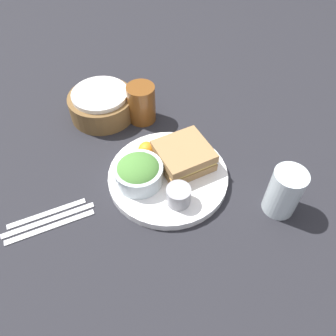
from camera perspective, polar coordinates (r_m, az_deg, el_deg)
The scene contains 12 objects.
ground_plane at distance 0.77m, azimuth -0.00°, elevation -1.88°, with size 4.00×4.00×0.00m, color #232328.
plate at distance 0.76m, azimuth -0.00°, elevation -1.44°, with size 0.28×0.28×0.02m, color white.
sandwich at distance 0.76m, azimuth 2.50°, elevation 2.32°, with size 0.14×0.14×0.05m.
salad_bowl at distance 0.72m, azimuth -5.16°, elevation -0.70°, with size 0.11×0.11×0.06m.
dressing_cup at distance 0.69m, azimuth 1.83°, elevation -4.80°, with size 0.05×0.05×0.04m, color #99999E.
orange_wedge at distance 0.77m, azimuth -3.92°, elevation 2.98°, with size 0.04×0.04×0.04m, color orange.
drink_glass at distance 0.88m, azimuth -4.64°, elevation 11.14°, with size 0.07×0.07×0.10m, color brown.
bread_basket at distance 0.92m, azimuth -11.46°, elevation 10.86°, with size 0.18×0.18×0.07m.
fork at distance 0.73m, azimuth -19.81°, elevation -9.60°, with size 0.19×0.01×0.01m, color silver.
knife at distance 0.74m, azimuth -20.06°, elevation -8.48°, with size 0.19×0.01×0.01m, color silver.
spoon at distance 0.75m, azimuth -20.31°, elevation -7.40°, with size 0.17×0.01×0.01m, color silver.
water_glass at distance 0.71m, azimuth 19.58°, elevation -3.93°, with size 0.07×0.07×0.11m, color silver.
Camera 1 is at (-0.32, -0.35, 0.60)m, focal length 35.00 mm.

